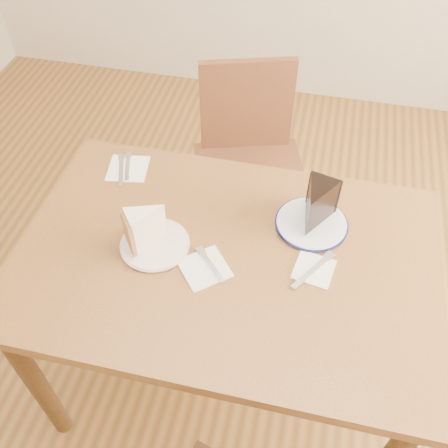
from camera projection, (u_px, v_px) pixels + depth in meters
ground at (226, 371)px, 1.99m from camera, size 4.00×4.00×0.00m
table at (227, 275)px, 1.50m from camera, size 1.20×0.80×0.75m
chair_far at (249, 165)px, 2.05m from camera, size 0.55×0.55×0.89m
plate_cream at (155, 244)px, 1.44m from camera, size 0.19×0.19×0.01m
plate_navy at (311, 224)px, 1.50m from camera, size 0.21×0.21×0.01m
carrot_cake at (148, 227)px, 1.40m from camera, size 0.13×0.13×0.11m
chocolate_cake at (315, 207)px, 1.45m from camera, size 0.12×0.15×0.12m
napkin_cream at (205, 268)px, 1.39m from camera, size 0.17×0.17×0.00m
napkin_navy at (314, 269)px, 1.39m from camera, size 0.12×0.12×0.00m
napkin_spare at (128, 168)px, 1.67m from camera, size 0.15×0.15×0.00m
fork_cream at (211, 264)px, 1.40m from camera, size 0.11×0.11×0.00m
knife_navy at (313, 270)px, 1.38m from camera, size 0.11×0.15×0.00m
fork_spare at (128, 166)px, 1.67m from camera, size 0.05×0.14×0.00m
knife_spare at (121, 170)px, 1.65m from camera, size 0.07×0.16×0.00m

